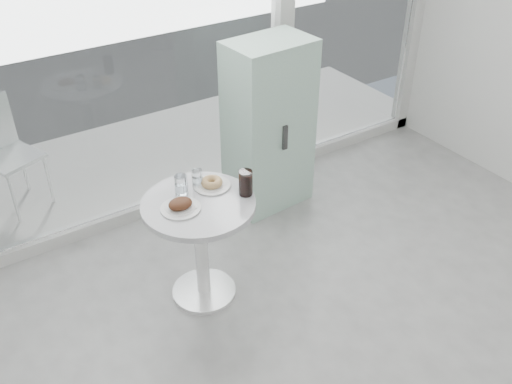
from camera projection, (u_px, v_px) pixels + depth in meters
main_table at (200, 230)px, 3.67m from camera, size 0.72×0.72×0.77m
patio_deck at (155, 154)px, 5.51m from camera, size 5.60×1.60×0.05m
mint_cabinet at (269, 126)px, 4.54m from camera, size 0.68×0.48×1.40m
patio_chair at (4, 148)px, 4.52m from camera, size 0.51×0.51×0.91m
plate_fritter at (181, 205)px, 3.47m from camera, size 0.25×0.25×0.07m
plate_donut at (212, 184)px, 3.68m from camera, size 0.24×0.24×0.06m
water_tumbler_a at (181, 186)px, 3.59m from camera, size 0.08×0.08×0.13m
water_tumbler_b at (197, 179)px, 3.68m from camera, size 0.07×0.07×0.11m
cola_glass at (246, 183)px, 3.57m from camera, size 0.09×0.09×0.17m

